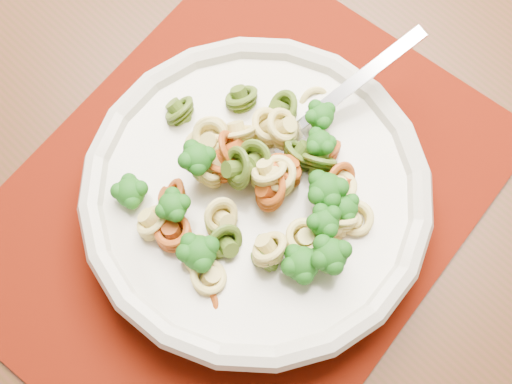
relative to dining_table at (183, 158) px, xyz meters
name	(u,v)px	position (x,y,z in m)	size (l,w,h in m)	color
dining_table	(183,158)	(0.00, 0.00, 0.00)	(1.52, 1.26, 0.78)	#492314
placemat	(238,204)	(0.02, -0.11, 0.12)	(0.43, 0.33, 0.00)	#591203
pasta_bowl	(256,196)	(0.03, -0.12, 0.15)	(0.28, 0.28, 0.05)	beige
pasta_broccoli_heap	(256,189)	(0.03, -0.12, 0.17)	(0.24, 0.24, 0.06)	#E4D270
fork	(285,137)	(0.07, -0.09, 0.17)	(0.19, 0.02, 0.01)	silver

